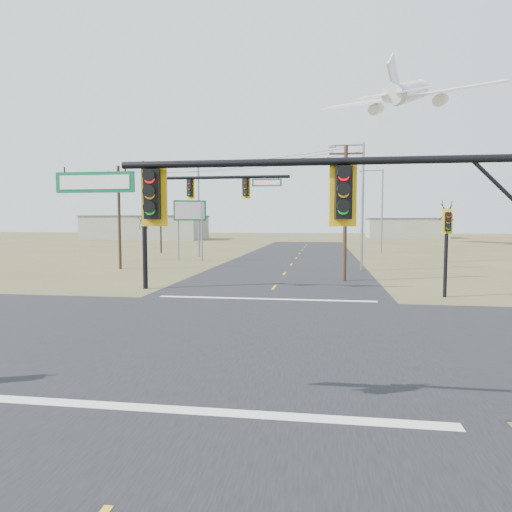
{
  "coord_description": "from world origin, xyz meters",
  "views": [
    {
      "loc": [
        3.11,
        -17.1,
        4.24
      ],
      "look_at": [
        0.44,
        1.0,
        2.88
      ],
      "focal_mm": 32.0,
      "sensor_mm": 36.0,
      "label": 1
    }
  ],
  "objects": [
    {
      "name": "ground",
      "position": [
        0.0,
        0.0,
        0.0
      ],
      "size": [
        320.0,
        320.0,
        0.0
      ],
      "primitive_type": "plane",
      "color": "brown",
      "rests_on": "ground"
    },
    {
      "name": "road_ew",
      "position": [
        0.0,
        0.0,
        0.01
      ],
      "size": [
        160.0,
        14.0,
        0.02
      ],
      "primitive_type": "cube",
      "color": "black",
      "rests_on": "ground"
    },
    {
      "name": "road_ns",
      "position": [
        0.0,
        0.0,
        0.01
      ],
      "size": [
        14.0,
        160.0,
        0.02
      ],
      "primitive_type": "cube",
      "color": "black",
      "rests_on": "ground"
    },
    {
      "name": "stop_bar_near",
      "position": [
        0.0,
        -7.5,
        0.03
      ],
      "size": [
        12.0,
        0.4,
        0.01
      ],
      "primitive_type": "cube",
      "color": "silver",
      "rests_on": "road_ns"
    },
    {
      "name": "stop_bar_far",
      "position": [
        0.0,
        7.5,
        0.03
      ],
      "size": [
        12.0,
        0.4,
        0.01
      ],
      "primitive_type": "cube",
      "color": "silver",
      "rests_on": "road_ns"
    },
    {
      "name": "mast_arm_near",
      "position": [
        3.41,
        -7.75,
        4.43
      ],
      "size": [
        10.32,
        0.47,
        6.05
      ],
      "rotation": [
        0.0,
        0.0,
        0.13
      ],
      "color": "black",
      "rests_on": "ground"
    },
    {
      "name": "mast_arm_far",
      "position": [
        -5.22,
        10.42,
        5.44
      ],
      "size": [
        9.34,
        0.54,
        7.57
      ],
      "rotation": [
        0.0,
        0.0,
        -0.29
      ],
      "color": "black",
      "rests_on": "ground"
    },
    {
      "name": "pedestal_signal_ne",
      "position": [
        9.96,
        9.65,
        3.53
      ],
      "size": [
        0.61,
        0.54,
        4.97
      ],
      "rotation": [
        0.0,
        0.0,
        -0.15
      ],
      "color": "black",
      "rests_on": "ground"
    },
    {
      "name": "utility_pole_near",
      "position": [
        4.64,
        16.05,
        5.01
      ],
      "size": [
        2.36,
        0.28,
        9.66
      ],
      "rotation": [
        0.0,
        0.0,
        0.03
      ],
      "color": "#402C1B",
      "rests_on": "ground"
    },
    {
      "name": "utility_pole_far",
      "position": [
        -15.03,
        21.68,
        4.81
      ],
      "size": [
        2.24,
        0.57,
        9.25
      ],
      "rotation": [
        0.0,
        0.0,
        0.2
      ],
      "color": "#402C1B",
      "rests_on": "ground"
    },
    {
      "name": "highway_sign",
      "position": [
        -11.22,
        30.88,
        4.62
      ],
      "size": [
        3.27,
        1.42,
        6.59
      ],
      "rotation": [
        0.0,
        0.0,
        0.39
      ],
      "color": "slate",
      "rests_on": "ground"
    },
    {
      "name": "streetlight_a",
      "position": [
        6.22,
        23.56,
        6.22
      ],
      "size": [
        3.1,
        0.45,
        11.07
      ],
      "rotation": [
        0.0,
        0.0,
        -0.3
      ],
      "color": "slate",
      "rests_on": "ground"
    },
    {
      "name": "streetlight_b",
      "position": [
        10.73,
        46.9,
        6.41
      ],
      "size": [
        3.17,
        0.31,
        11.41
      ],
      "rotation": [
        0.0,
        0.0,
        -0.04
      ],
      "color": "slate",
      "rests_on": "ground"
    },
    {
      "name": "streetlight_c",
      "position": [
        -11.52,
        36.4,
        6.23
      ],
      "size": [
        3.1,
        0.4,
        11.09
      ],
      "rotation": [
        0.0,
        0.0,
        0.22
      ],
      "color": "slate",
      "rests_on": "ground"
    },
    {
      "name": "bare_tree_a",
      "position": [
        -16.86,
        31.67,
        4.3
      ],
      "size": [
        2.23,
        2.23,
        5.44
      ],
      "rotation": [
        0.0,
        0.0,
        -0.01
      ],
      "color": "black",
      "rests_on": "ground"
    },
    {
      "name": "bare_tree_b",
      "position": [
        -18.91,
        42.77,
        5.96
      ],
      "size": [
        3.49,
        3.49,
        7.45
      ],
      "rotation": [
        0.0,
        0.0,
        -0.22
      ],
      "color": "black",
      "rests_on": "ground"
    },
    {
      "name": "bare_tree_c",
      "position": [
        16.1,
        34.12,
        5.49
      ],
      "size": [
        3.09,
        3.09,
        7.0
      ],
      "rotation": [
        0.0,
        0.0,
        0.04
      ],
      "color": "black",
      "rests_on": "ground"
    },
    {
      "name": "warehouse_left",
      "position": [
        -40.0,
        90.0,
        2.75
      ],
      "size": [
        28.0,
        14.0,
        5.5
      ],
      "primitive_type": "cube",
      "color": "#9D978B",
      "rests_on": "ground"
    },
    {
      "name": "warehouse_mid",
      "position": [
        25.0,
        110.0,
        2.5
      ],
      "size": [
        20.0,
        12.0,
        5.0
      ],
      "primitive_type": "cube",
      "color": "#9D978B",
      "rests_on": "ground"
    },
    {
      "name": "jet_airliner",
      "position": [
        17.47,
        68.01,
        27.01
      ],
      "size": [
        27.74,
        28.5,
        14.69
      ],
      "rotation": [
        0.0,
        -0.3,
        1.13
      ],
      "color": "white"
    }
  ]
}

